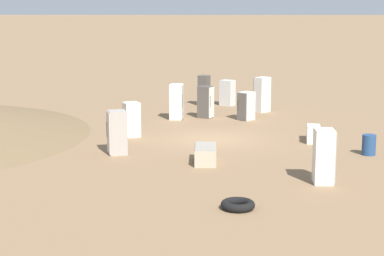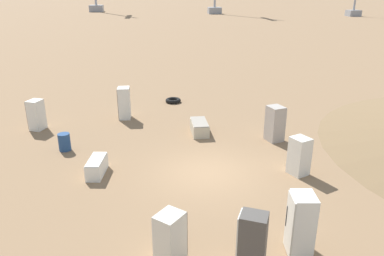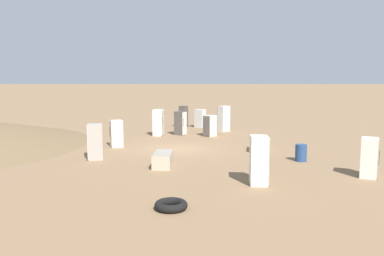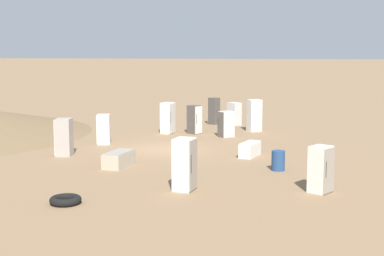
{
  "view_description": "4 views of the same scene",
  "coord_description": "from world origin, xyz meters",
  "px_view_note": "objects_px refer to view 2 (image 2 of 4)",
  "views": [
    {
      "loc": [
        -27.72,
        -0.21,
        5.71
      ],
      "look_at": [
        -1.17,
        0.83,
        0.71
      ],
      "focal_mm": 60.0,
      "sensor_mm": 36.0,
      "label": 1
    },
    {
      "loc": [
        13.39,
        -1.98,
        7.05
      ],
      "look_at": [
        -0.49,
        -0.57,
        1.76
      ],
      "focal_mm": 35.0,
      "sensor_mm": 36.0,
      "label": 2
    },
    {
      "loc": [
        -20.64,
        -2.16,
        3.78
      ],
      "look_at": [
        -0.65,
        -0.85,
        1.28
      ],
      "focal_mm": 35.0,
      "sensor_mm": 36.0,
      "label": 3
    },
    {
      "loc": [
        -23.93,
        -10.09,
        4.66
      ],
      "look_at": [
        -0.03,
        -1.48,
        1.14
      ],
      "focal_mm": 50.0,
      "sensor_mm": 36.0,
      "label": 4
    }
  ],
  "objects_px": {
    "discarded_fridge_0": "(36,115)",
    "discarded_fridge_2": "(97,167)",
    "discarded_fridge_9": "(170,237)",
    "discarded_fridge_1": "(275,124)",
    "discarded_fridge_3": "(301,224)",
    "scrap_tire": "(173,100)",
    "discarded_fridge_8": "(199,127)",
    "discarded_fridge_10": "(124,103)",
    "rusty_barrel": "(64,142)",
    "discarded_fridge_6": "(299,156)",
    "discarded_fridge_4": "(252,242)"
  },
  "relations": [
    {
      "from": "discarded_fridge_1",
      "to": "discarded_fridge_9",
      "type": "xyz_separation_m",
      "value": [
        8.05,
        -5.44,
        -0.14
      ]
    },
    {
      "from": "discarded_fridge_3",
      "to": "rusty_barrel",
      "type": "relative_size",
      "value": 2.27
    },
    {
      "from": "discarded_fridge_0",
      "to": "discarded_fridge_2",
      "type": "bearing_deg",
      "value": -122.95
    },
    {
      "from": "discarded_fridge_10",
      "to": "discarded_fridge_6",
      "type": "bearing_deg",
      "value": -135.43
    },
    {
      "from": "discarded_fridge_6",
      "to": "discarded_fridge_8",
      "type": "bearing_deg",
      "value": -169.21
    },
    {
      "from": "discarded_fridge_4",
      "to": "discarded_fridge_6",
      "type": "relative_size",
      "value": 1.08
    },
    {
      "from": "discarded_fridge_3",
      "to": "scrap_tire",
      "type": "bearing_deg",
      "value": 16.15
    },
    {
      "from": "discarded_fridge_3",
      "to": "discarded_fridge_8",
      "type": "xyz_separation_m",
      "value": [
        -9.42,
        -1.67,
        -0.6
      ]
    },
    {
      "from": "discarded_fridge_3",
      "to": "discarded_fridge_9",
      "type": "distance_m",
      "value": 3.6
    },
    {
      "from": "scrap_tire",
      "to": "discarded_fridge_9",
      "type": "bearing_deg",
      "value": -3.37
    },
    {
      "from": "discarded_fridge_1",
      "to": "discarded_fridge_9",
      "type": "relative_size",
      "value": 1.19
    },
    {
      "from": "discarded_fridge_6",
      "to": "discarded_fridge_10",
      "type": "height_order",
      "value": "discarded_fridge_10"
    },
    {
      "from": "discarded_fridge_2",
      "to": "discarded_fridge_8",
      "type": "height_order",
      "value": "discarded_fridge_2"
    },
    {
      "from": "rusty_barrel",
      "to": "discarded_fridge_2",
      "type": "bearing_deg",
      "value": 35.08
    },
    {
      "from": "scrap_tire",
      "to": "discarded_fridge_6",
      "type": "bearing_deg",
      "value": 23.13
    },
    {
      "from": "discarded_fridge_2",
      "to": "discarded_fridge_10",
      "type": "relative_size",
      "value": 0.82
    },
    {
      "from": "discarded_fridge_0",
      "to": "discarded_fridge_2",
      "type": "height_order",
      "value": "discarded_fridge_0"
    },
    {
      "from": "discarded_fridge_6",
      "to": "scrap_tire",
      "type": "xyz_separation_m",
      "value": [
        -10.41,
        -4.45,
        -0.65
      ]
    },
    {
      "from": "discarded_fridge_3",
      "to": "scrap_tire",
      "type": "relative_size",
      "value": 1.84
    },
    {
      "from": "discarded_fridge_8",
      "to": "scrap_tire",
      "type": "relative_size",
      "value": 1.69
    },
    {
      "from": "discarded_fridge_6",
      "to": "discarded_fridge_8",
      "type": "height_order",
      "value": "discarded_fridge_6"
    },
    {
      "from": "discarded_fridge_2",
      "to": "discarded_fridge_9",
      "type": "height_order",
      "value": "discarded_fridge_9"
    },
    {
      "from": "discarded_fridge_2",
      "to": "discarded_fridge_3",
      "type": "height_order",
      "value": "discarded_fridge_3"
    },
    {
      "from": "discarded_fridge_6",
      "to": "discarded_fridge_4",
      "type": "bearing_deg",
      "value": -56.82
    },
    {
      "from": "discarded_fridge_0",
      "to": "discarded_fridge_9",
      "type": "height_order",
      "value": "discarded_fridge_0"
    },
    {
      "from": "discarded_fridge_6",
      "to": "discarded_fridge_8",
      "type": "relative_size",
      "value": 0.92
    },
    {
      "from": "discarded_fridge_0",
      "to": "discarded_fridge_2",
      "type": "distance_m",
      "value": 6.66
    },
    {
      "from": "discarded_fridge_3",
      "to": "discarded_fridge_6",
      "type": "bearing_deg",
      "value": -14.77
    },
    {
      "from": "discarded_fridge_8",
      "to": "discarded_fridge_3",
      "type": "bearing_deg",
      "value": 98.91
    },
    {
      "from": "discarded_fridge_0",
      "to": "discarded_fridge_10",
      "type": "xyz_separation_m",
      "value": [
        -1.3,
        4.45,
        0.11
      ]
    },
    {
      "from": "discarded_fridge_1",
      "to": "scrap_tire",
      "type": "bearing_deg",
      "value": -164.22
    },
    {
      "from": "discarded_fridge_10",
      "to": "rusty_barrel",
      "type": "relative_size",
      "value": 2.24
    },
    {
      "from": "discarded_fridge_1",
      "to": "discarded_fridge_3",
      "type": "distance_m",
      "value": 8.31
    },
    {
      "from": "discarded_fridge_3",
      "to": "discarded_fridge_9",
      "type": "bearing_deg",
      "value": 95.1
    },
    {
      "from": "discarded_fridge_3",
      "to": "discarded_fridge_8",
      "type": "relative_size",
      "value": 1.09
    },
    {
      "from": "discarded_fridge_2",
      "to": "discarded_fridge_4",
      "type": "height_order",
      "value": "discarded_fridge_4"
    },
    {
      "from": "discarded_fridge_1",
      "to": "discarded_fridge_8",
      "type": "bearing_deg",
      "value": -128.16
    },
    {
      "from": "discarded_fridge_2",
      "to": "rusty_barrel",
      "type": "distance_m",
      "value": 3.1
    },
    {
      "from": "discarded_fridge_6",
      "to": "discarded_fridge_10",
      "type": "distance_m",
      "value": 10.52
    },
    {
      "from": "discarded_fridge_4",
      "to": "discarded_fridge_8",
      "type": "bearing_deg",
      "value": 25.39
    },
    {
      "from": "discarded_fridge_2",
      "to": "discarded_fridge_6",
      "type": "distance_m",
      "value": 8.07
    },
    {
      "from": "discarded_fridge_0",
      "to": "discarded_fridge_1",
      "type": "xyz_separation_m",
      "value": [
        2.73,
        11.92,
        0.07
      ]
    },
    {
      "from": "scrap_tire",
      "to": "rusty_barrel",
      "type": "xyz_separation_m",
      "value": [
        7.1,
        -5.36,
        0.28
      ]
    },
    {
      "from": "rusty_barrel",
      "to": "discarded_fridge_1",
      "type": "bearing_deg",
      "value": 91.09
    },
    {
      "from": "discarded_fridge_0",
      "to": "discarded_fridge_10",
      "type": "relative_size",
      "value": 0.88
    },
    {
      "from": "discarded_fridge_2",
      "to": "discarded_fridge_10",
      "type": "bearing_deg",
      "value": -88.74
    },
    {
      "from": "discarded_fridge_1",
      "to": "rusty_barrel",
      "type": "relative_size",
      "value": 2.14
    },
    {
      "from": "discarded_fridge_9",
      "to": "discarded_fridge_1",
      "type": "bearing_deg",
      "value": 96.25
    },
    {
      "from": "discarded_fridge_2",
      "to": "rusty_barrel",
      "type": "bearing_deg",
      "value": -48.03
    },
    {
      "from": "discarded_fridge_2",
      "to": "discarded_fridge_6",
      "type": "height_order",
      "value": "discarded_fridge_6"
    }
  ]
}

